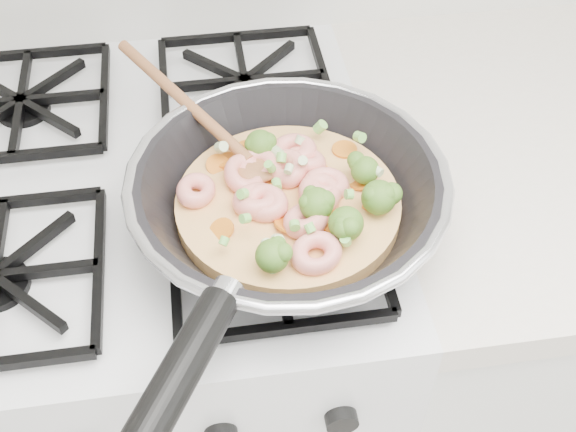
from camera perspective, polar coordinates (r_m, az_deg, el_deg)
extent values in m
cube|color=white|center=(1.27, -8.56, -11.71)|extent=(0.60, 0.60, 0.90)
cube|color=black|center=(0.92, -11.72, 3.53)|extent=(0.56, 0.56, 0.02)
torus|color=silver|center=(0.78, 0.00, 2.89)|extent=(0.35, 0.35, 0.01)
cylinder|color=black|center=(0.64, -8.45, -12.00)|extent=(0.11, 0.16, 0.04)
cylinder|color=#F7BB6B|center=(0.80, 0.00, 0.84)|extent=(0.25, 0.25, 0.02)
ellipsoid|color=#9D6039|center=(0.82, -2.44, 3.64)|extent=(0.07, 0.07, 0.02)
cylinder|color=#9D6039|center=(0.88, -8.16, 8.94)|extent=(0.15, 0.20, 0.05)
torus|color=#F5A291|center=(0.78, -1.85, 1.02)|extent=(0.08, 0.08, 0.03)
torus|color=#F5A291|center=(0.80, 2.97, 2.47)|extent=(0.06, 0.06, 0.02)
torus|color=#F5A291|center=(0.83, 1.33, 4.32)|extent=(0.07, 0.07, 0.03)
torus|color=#F5A291|center=(0.76, 1.41, -0.34)|extent=(0.07, 0.07, 0.03)
torus|color=#F5A291|center=(0.80, -7.17, 1.98)|extent=(0.07, 0.07, 0.03)
torus|color=#F5A291|center=(0.82, -2.39, 3.90)|extent=(0.06, 0.06, 0.03)
torus|color=#F5A291|center=(0.81, -3.39, 3.23)|extent=(0.06, 0.06, 0.03)
torus|color=#F5A291|center=(0.73, 2.21, -2.90)|extent=(0.07, 0.07, 0.03)
torus|color=#F5A291|center=(0.79, 2.47, 1.80)|extent=(0.07, 0.07, 0.03)
torus|color=#F5A291|center=(0.82, -0.03, 3.71)|extent=(0.06, 0.06, 0.03)
torus|color=#F5A291|center=(0.84, 0.41, 5.05)|extent=(0.07, 0.07, 0.03)
torus|color=#F5A291|center=(0.78, -2.41, 1.16)|extent=(0.06, 0.06, 0.02)
ellipsoid|color=#52812A|center=(0.76, 2.23, 0.93)|extent=(0.05, 0.05, 0.04)
ellipsoid|color=#52812A|center=(0.77, 7.08, 1.45)|extent=(0.05, 0.05, 0.04)
ellipsoid|color=#52812A|center=(0.83, -2.18, 5.59)|extent=(0.04, 0.04, 0.03)
ellipsoid|color=#52812A|center=(0.80, 6.01, 3.56)|extent=(0.04, 0.04, 0.03)
ellipsoid|color=#52812A|center=(0.75, 4.54, -0.60)|extent=(0.05, 0.05, 0.04)
ellipsoid|color=#52812A|center=(0.72, -1.23, -3.12)|extent=(0.04, 0.04, 0.03)
cylinder|color=orange|center=(0.82, 2.35, 3.11)|extent=(0.04, 0.04, 0.01)
cylinder|color=orange|center=(0.77, 3.83, -0.56)|extent=(0.05, 0.05, 0.00)
cylinder|color=orange|center=(0.85, -3.14, 5.16)|extent=(0.04, 0.04, 0.01)
cylinder|color=orange|center=(0.78, 2.23, 0.28)|extent=(0.03, 0.03, 0.01)
cylinder|color=orange|center=(0.80, 6.57, 1.25)|extent=(0.04, 0.04, 0.00)
cylinder|color=orange|center=(0.80, -1.87, 1.66)|extent=(0.05, 0.05, 0.01)
cylinder|color=orange|center=(0.86, 4.42, 5.19)|extent=(0.03, 0.03, 0.00)
cylinder|color=orange|center=(0.82, 5.82, 2.58)|extent=(0.04, 0.04, 0.00)
cylinder|color=orange|center=(0.84, -5.46, 3.95)|extent=(0.04, 0.04, 0.01)
cylinder|color=orange|center=(0.84, -4.77, 4.36)|extent=(0.04, 0.04, 0.01)
cylinder|color=orange|center=(0.77, 0.17, -0.76)|extent=(0.04, 0.03, 0.01)
cylinder|color=orange|center=(0.77, -5.19, -1.05)|extent=(0.04, 0.04, 0.01)
cylinder|color=beige|center=(0.72, -1.67, -2.23)|extent=(0.01, 0.01, 0.01)
cylinder|color=beige|center=(0.83, -5.21, 5.38)|extent=(0.01, 0.01, 0.01)
cylinder|color=#79CD52|center=(0.73, 1.72, -0.93)|extent=(0.01, 0.01, 0.01)
cylinder|color=beige|center=(0.84, 0.97, 5.93)|extent=(0.01, 0.01, 0.01)
cylinder|color=beige|center=(0.80, 1.17, 4.30)|extent=(0.01, 0.01, 0.01)
cylinder|color=#79CD52|center=(0.73, 4.51, -1.90)|extent=(0.01, 0.01, 0.01)
cylinder|color=beige|center=(0.80, 6.93, 3.52)|extent=(0.01, 0.01, 0.01)
cylinder|color=#79CD52|center=(0.79, -0.89, 2.49)|extent=(0.01, 0.01, 0.01)
cylinder|color=#79CD52|center=(0.73, -4.99, -1.95)|extent=(0.01, 0.01, 0.01)
cylinder|color=#79CD52|center=(0.74, -3.36, -0.19)|extent=(0.01, 0.01, 0.01)
cylinder|color=#79CD52|center=(0.76, -3.54, 1.74)|extent=(0.01, 0.01, 0.01)
cylinder|color=#79CD52|center=(0.77, 4.77, 1.70)|extent=(0.01, 0.01, 0.01)
cylinder|color=beige|center=(0.72, -0.83, -1.90)|extent=(0.01, 0.01, 0.01)
cylinder|color=#79CD52|center=(0.85, 2.52, 6.94)|extent=(0.01, 0.01, 0.01)
cylinder|color=#79CD52|center=(0.83, 5.60, 6.14)|extent=(0.01, 0.01, 0.01)
cylinder|color=#79CD52|center=(0.74, 0.52, -0.74)|extent=(0.01, 0.01, 0.01)
cylinder|color=#79CD52|center=(0.80, -1.41, 3.87)|extent=(0.01, 0.01, 0.01)
cylinder|color=beige|center=(0.80, -4.46, 3.30)|extent=(0.01, 0.01, 0.01)
cylinder|color=#79CD52|center=(0.81, -0.52, 4.54)|extent=(0.01, 0.01, 0.01)
cylinder|color=beige|center=(0.79, 0.06, 3.68)|extent=(0.01, 0.01, 0.01)
cylinder|color=beige|center=(0.82, -0.84, 4.94)|extent=(0.01, 0.01, 0.01)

